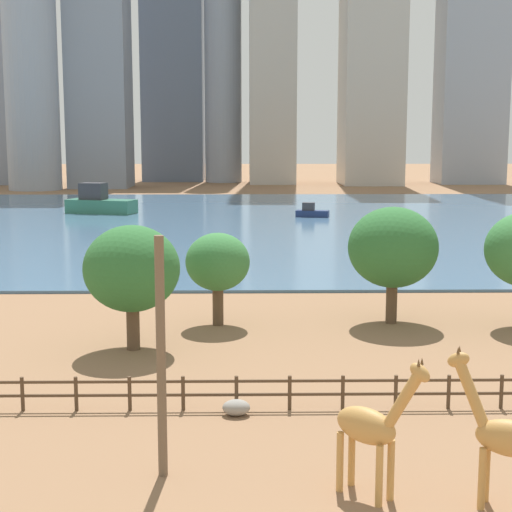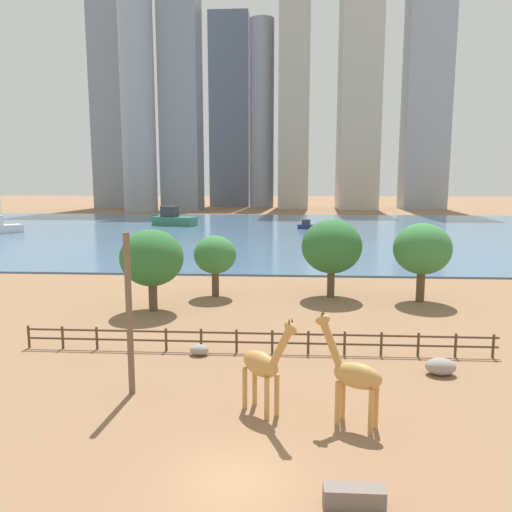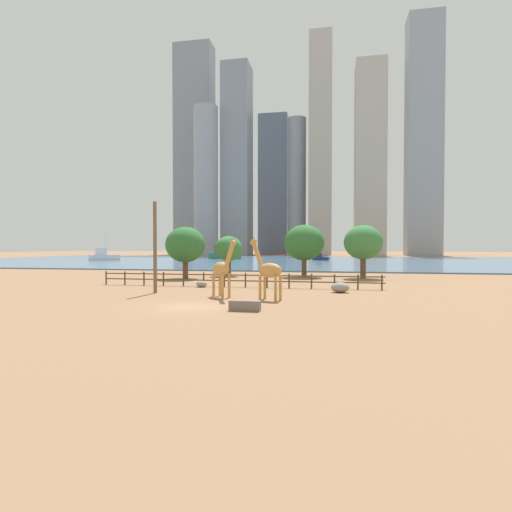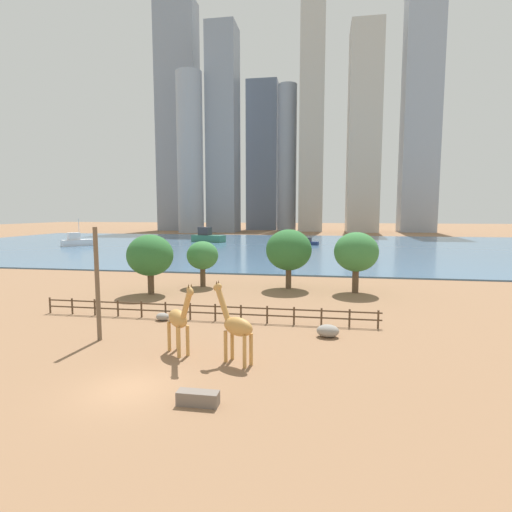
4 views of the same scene
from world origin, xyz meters
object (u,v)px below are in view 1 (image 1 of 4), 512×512
Objects in this scene: utility_pole at (161,358)px; boulder_near_fence at (236,408)px; giraffe_tall at (371,427)px; boat_tug at (312,212)px; tree_left_large at (393,248)px; tree_left_small at (218,263)px; tree_right_tall at (132,269)px; boat_ferry at (100,203)px; giraffe_companion at (506,437)px.

utility_pole is 6.45m from boulder_near_fence.
giraffe_tall is 76.47m from boat_tug.
tree_left_small is (-9.45, -0.29, -0.74)m from tree_left_large.
boulder_near_fence is at bearing -120.36° from tree_left_large.
tree_right_tall is at bearing 101.37° from utility_pole.
utility_pole is 1.22× the size of tree_right_tall.
giraffe_tall is 7.87m from boulder_near_fence.
tree_left_large is at bearing 123.17° from giraffe_tall.
utility_pole is 1.45× the size of tree_left_small.
tree_right_tall reaches higher than boat_tug.
utility_pole is at bearing -60.94° from boat_ferry.
tree_right_tall is 6.25m from tree_left_small.
tree_left_large is at bearing 21.13° from tree_right_tall.
giraffe_tall is 21.46m from tree_left_large.
tree_left_small reaches higher than boulder_near_fence.
tree_left_small is at bearing -85.84° from boat_tug.
giraffe_companion reaches higher than boat_ferry.
tree_right_tall is 0.63× the size of boat_ferry.
boulder_near_fence is 77.14m from boat_ferry.
utility_pole reaches higher than giraffe_companion.
utility_pole is at bearing -113.00° from boulder_near_fence.
giraffe_tall is 84.52m from boat_ferry.
tree_left_large reaches higher than boulder_near_fence.
boat_tug is at bearing 81.69° from utility_pole.
boat_tug is (4.94, 76.30, -1.28)m from giraffe_tall.
tree_left_large reaches higher than tree_left_small.
boulder_near_fence is 16.94m from tree_left_large.
tree_left_large is (4.52, 20.88, 2.08)m from giraffe_tall.
boat_ferry is at bearing 101.59° from tree_right_tall.
boat_tug is at bearing 6.66° from boat_ferry.
giraffe_companion is at bearing -92.66° from tree_left_large.
boulder_near_fence is 0.20× the size of tree_left_small.
tree_left_large reaches higher than boat_ferry.
tree_left_large is at bearing 61.48° from utility_pole.
boat_ferry is 2.22× the size of boat_tug.
tree_left_large reaches higher than tree_right_tall.
tree_left_small is 0.53× the size of boat_ferry.
giraffe_tall is 0.99× the size of giraffe_companion.
giraffe_companion is 9.90m from utility_pole.
tree_left_small is at bearing 86.85° from utility_pole.
tree_left_large is 0.67× the size of boat_ferry.
tree_right_tall is at bearing 164.67° from giraffe_tall.
tree_left_small is (-8.44, 21.36, 1.34)m from giraffe_companion.
boat_ferry is (-16.34, 79.95, -2.10)m from utility_pole.
tree_right_tall is 1.19× the size of tree_left_small.
utility_pole is 19.05m from tree_left_small.
tree_left_small is (1.05, 19.02, -0.22)m from utility_pole.
tree_left_small is at bearing -39.53° from giraffe_companion.
tree_left_small is 63.39m from boat_ferry.
tree_left_small is at bearing 94.54° from boulder_near_fence.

